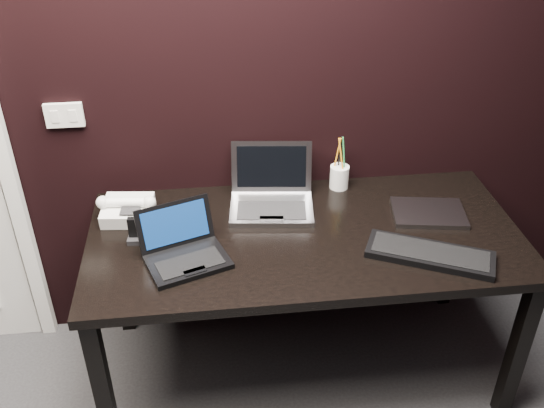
{
  "coord_description": "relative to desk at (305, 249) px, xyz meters",
  "views": [
    {
      "loc": [
        -0.06,
        -0.51,
        2.12
      ],
      "look_at": [
        0.16,
        1.35,
        0.92
      ],
      "focal_mm": 40.0,
      "sensor_mm": 36.0,
      "label": 1
    }
  ],
  "objects": [
    {
      "name": "netbook",
      "position": [
        -0.47,
        -0.11,
        0.12
      ],
      "size": [
        0.36,
        0.34,
        0.18
      ],
      "color": "black",
      "rests_on": "desk"
    },
    {
      "name": "wall_switch",
      "position": [
        -0.92,
        0.39,
        0.46
      ],
      "size": [
        0.15,
        0.02,
        0.1
      ],
      "color": "silver",
      "rests_on": "wall_back"
    },
    {
      "name": "wall_back",
      "position": [
        -0.3,
        0.4,
        0.64
      ],
      "size": [
        4.0,
        0.0,
        4.0
      ],
      "primitive_type": "plane",
      "rotation": [
        1.57,
        0.0,
        0.0
      ],
      "color": "black",
      "rests_on": "ground"
    },
    {
      "name": "silver_laptop",
      "position": [
        -0.11,
        0.21,
        0.12
      ],
      "size": [
        0.37,
        0.34,
        0.24
      ],
      "color": "#9FA0A4",
      "rests_on": "desk"
    },
    {
      "name": "desk",
      "position": [
        0.0,
        0.0,
        0.0
      ],
      "size": [
        1.7,
        0.8,
        0.74
      ],
      "color": "black",
      "rests_on": "ground"
    },
    {
      "name": "ext_keyboard",
      "position": [
        0.43,
        -0.21,
        0.09
      ],
      "size": [
        0.49,
        0.34,
        0.03
      ],
      "color": "black",
      "rests_on": "desk"
    },
    {
      "name": "pen_cup",
      "position": [
        0.2,
        0.33,
        0.13
      ],
      "size": [
        0.11,
        0.11,
        0.24
      ],
      "color": "white",
      "rests_on": "desk"
    },
    {
      "name": "mobile_phone",
      "position": [
        -0.66,
        0.03,
        0.12
      ],
      "size": [
        0.06,
        0.05,
        0.1
      ],
      "color": "black",
      "rests_on": "desk"
    },
    {
      "name": "closed_laptop",
      "position": [
        0.52,
        0.07,
        0.09
      ],
      "size": [
        0.32,
        0.25,
        0.02
      ],
      "color": "gray",
      "rests_on": "desk"
    },
    {
      "name": "desk_phone",
      "position": [
        -0.7,
        0.19,
        0.12
      ],
      "size": [
        0.24,
        0.2,
        0.12
      ],
      "color": "silver",
      "rests_on": "desk"
    }
  ]
}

